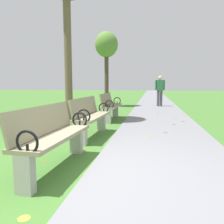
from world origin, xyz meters
name	(u,v)px	position (x,y,z in m)	size (l,w,h in m)	color
ground_plane	(85,174)	(0.00, 0.00, 0.00)	(80.00, 80.00, 0.00)	#42722D
paved_walkway	(154,97)	(1.12, 18.00, 0.01)	(2.23, 44.00, 0.02)	slate
park_bench_1	(52,135)	(-0.50, 0.10, 0.49)	(0.54, 1.62, 0.90)	gray
park_bench_2	(90,116)	(-0.50, 2.07, 0.49)	(0.53, 1.62, 0.90)	gray
park_bench_3	(110,106)	(-0.50, 4.53, 0.49)	(0.48, 1.60, 0.90)	gray
tree_2	(106,47)	(-1.54, 9.00, 3.16)	(1.21, 1.21, 3.94)	#4C3D2D
pedestrian_walking	(160,89)	(1.28, 9.38, 0.93)	(0.53, 0.27, 1.62)	#4C4C56
scattered_leaves	(120,135)	(0.13, 2.32, 0.01)	(4.34, 8.84, 0.02)	#93511E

